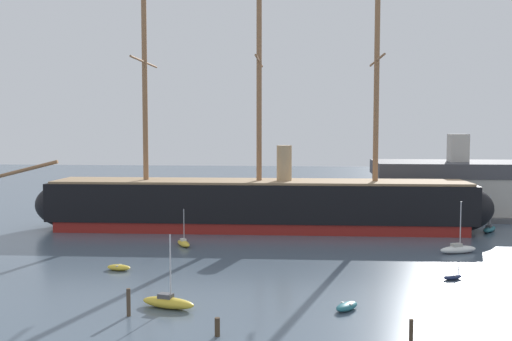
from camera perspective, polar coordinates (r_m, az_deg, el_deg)
The scene contains 14 objects.
tall_ship at distance 89.89m, azimuth 0.30°, elevation -3.23°, with size 76.06×15.90×36.59m.
sailboat_foreground_left at distance 52.73m, azimuth -8.47°, elevation -12.42°, with size 5.17×2.84×6.45m.
dinghy_foreground_right at distance 52.27m, azimuth 8.74°, elevation -12.81°, with size 2.59×2.99×0.66m.
dinghy_mid_left at distance 66.97m, azimuth -13.08°, elevation -9.09°, with size 2.84×1.60×0.64m.
dinghy_mid_right at distance 64.72m, azimuth 18.42°, elevation -9.71°, with size 2.43×1.94×0.53m.
sailboat_alongside_bow at distance 78.74m, azimuth -6.99°, elevation -6.95°, with size 2.84×3.85×4.92m.
sailboat_alongside_stern at distance 77.92m, azimuth 18.90°, elevation -7.17°, with size 5.15×3.16×6.44m.
motorboat_far_left at distance 96.98m, azimuth -13.46°, elevation -4.92°, with size 3.20×2.44×1.24m.
sailboat_far_right at distance 95.11m, azimuth 21.57°, elevation -5.25°, with size 3.41×4.34×5.63m.
dinghy_distant_centre at distance 102.17m, azimuth 5.12°, elevation -4.48°, with size 1.97×0.93×0.46m.
mooring_piling_nearest at distance 45.66m, azimuth -3.75°, elevation -14.82°, with size 0.40×0.40×1.41m, color #423323.
mooring_piling_left_pair at distance 51.02m, azimuth -12.19°, elevation -12.31°, with size 0.34×0.34×2.32m, color #4C3D2D.
mooring_piling_right_pair at distance 44.80m, azimuth 14.72°, elevation -14.93°, with size 0.30×0.30×2.00m, color #423323.
dockside_warehouse_right at distance 112.58m, azimuth 22.72°, elevation -1.67°, with size 48.47×18.26×14.41m.
Camera 1 is at (3.35, -38.21, 15.55)m, focal length 41.50 mm.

